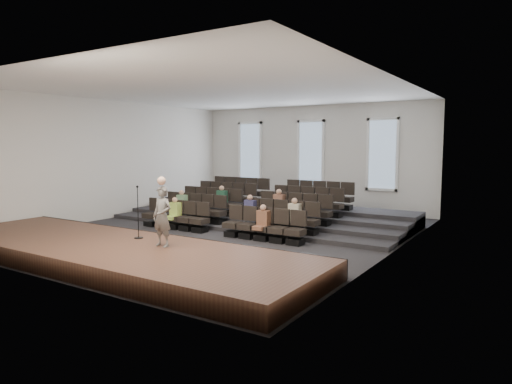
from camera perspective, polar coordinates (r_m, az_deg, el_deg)
ground at (r=16.57m, az=-3.77°, el=-4.96°), size 14.00×14.00×0.00m
ceiling at (r=16.38m, az=-3.89°, el=12.52°), size 12.00×14.00×0.02m
wall_back at (r=22.33m, az=6.92°, el=4.27°), size 12.00×0.04×5.00m
wall_front at (r=11.41m, az=-25.19°, el=2.23°), size 12.00×0.04×5.00m
wall_left at (r=20.43m, az=-17.61°, el=3.89°), size 0.04×14.00×5.00m
wall_right at (r=13.62m, az=17.08°, el=3.04°), size 0.04×14.00×5.00m
stage at (r=12.85m, az=-17.45°, el=-7.27°), size 11.80×3.60×0.50m
stage_lip at (r=14.02m, az=-11.89°, el=-6.03°), size 11.80×0.06×0.52m
risers at (r=19.14m, az=1.85°, el=-2.88°), size 11.80×4.80×0.60m
seating_rows at (r=17.70m, az=-0.84°, el=-2.01°), size 6.80×4.70×1.67m
windows at (r=22.26m, az=6.85°, el=4.79°), size 8.44×0.10×3.24m
audience at (r=16.73m, az=-2.59°, el=-1.96°), size 5.45×2.64×1.10m
speaker at (r=12.00m, az=-11.64°, el=-3.01°), size 0.57×0.38×1.57m
mic_stand at (r=13.27m, az=-14.51°, el=-3.72°), size 0.25×0.25×1.49m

